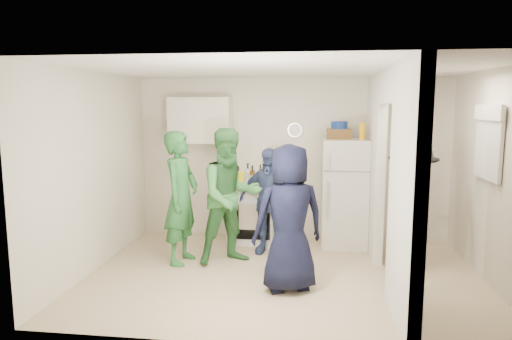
# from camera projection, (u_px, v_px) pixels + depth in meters

# --- Properties ---
(floor) EXTENTS (4.80, 4.80, 0.00)m
(floor) POSITION_uv_depth(u_px,v_px,m) (283.00, 275.00, 5.63)
(floor) COLOR tan
(floor) RESTS_ON ground
(wall_back) EXTENTS (4.80, 0.00, 4.80)m
(wall_back) POSITION_uv_depth(u_px,v_px,m) (291.00, 159.00, 7.12)
(wall_back) COLOR silver
(wall_back) RESTS_ON floor
(wall_front) EXTENTS (4.80, 0.00, 4.80)m
(wall_front) POSITION_uv_depth(u_px,v_px,m) (271.00, 206.00, 3.78)
(wall_front) COLOR silver
(wall_front) RESTS_ON floor
(wall_left) EXTENTS (0.00, 3.40, 3.40)m
(wall_left) POSITION_uv_depth(u_px,v_px,m) (94.00, 172.00, 5.75)
(wall_left) COLOR silver
(wall_left) RESTS_ON floor
(wall_right) EXTENTS (0.00, 3.40, 3.40)m
(wall_right) POSITION_uv_depth(u_px,v_px,m) (496.00, 179.00, 5.16)
(wall_right) COLOR silver
(wall_right) RESTS_ON floor
(ceiling) EXTENTS (4.80, 4.80, 0.00)m
(ceiling) POSITION_uv_depth(u_px,v_px,m) (285.00, 69.00, 5.28)
(ceiling) COLOR white
(ceiling) RESTS_ON wall_back
(partition_pier_back) EXTENTS (0.12, 1.20, 2.50)m
(partition_pier_back) POSITION_uv_depth(u_px,v_px,m) (375.00, 165.00, 6.39)
(partition_pier_back) COLOR silver
(partition_pier_back) RESTS_ON floor
(partition_pier_front) EXTENTS (0.12, 1.20, 2.50)m
(partition_pier_front) POSITION_uv_depth(u_px,v_px,m) (406.00, 196.00, 4.22)
(partition_pier_front) COLOR silver
(partition_pier_front) RESTS_ON floor
(partition_header) EXTENTS (0.12, 1.00, 0.40)m
(partition_header) POSITION_uv_depth(u_px,v_px,m) (391.00, 86.00, 5.16)
(partition_header) COLOR silver
(partition_header) RESTS_ON partition_pier_back
(stove) EXTENTS (0.73, 0.61, 0.87)m
(stove) POSITION_uv_depth(u_px,v_px,m) (252.00, 214.00, 6.99)
(stove) COLOR white
(stove) RESTS_ON floor
(upper_cabinet) EXTENTS (0.95, 0.34, 0.70)m
(upper_cabinet) POSITION_uv_depth(u_px,v_px,m) (200.00, 120.00, 7.04)
(upper_cabinet) COLOR silver
(upper_cabinet) RESTS_ON wall_back
(fridge) EXTENTS (0.65, 0.63, 1.59)m
(fridge) POSITION_uv_depth(u_px,v_px,m) (345.00, 193.00, 6.73)
(fridge) COLOR white
(fridge) RESTS_ON floor
(wicker_basket) EXTENTS (0.35, 0.25, 0.15)m
(wicker_basket) POSITION_uv_depth(u_px,v_px,m) (339.00, 134.00, 6.67)
(wicker_basket) COLOR brown
(wicker_basket) RESTS_ON fridge
(blue_bowl) EXTENTS (0.24, 0.24, 0.11)m
(blue_bowl) POSITION_uv_depth(u_px,v_px,m) (339.00, 125.00, 6.65)
(blue_bowl) COLOR navy
(blue_bowl) RESTS_ON wicker_basket
(yellow_cup_stack_top) EXTENTS (0.09, 0.09, 0.25)m
(yellow_cup_stack_top) POSITION_uv_depth(u_px,v_px,m) (362.00, 131.00, 6.48)
(yellow_cup_stack_top) COLOR yellow
(yellow_cup_stack_top) RESTS_ON fridge
(wall_clock) EXTENTS (0.22, 0.02, 0.22)m
(wall_clock) POSITION_uv_depth(u_px,v_px,m) (295.00, 130.00, 7.03)
(wall_clock) COLOR white
(wall_clock) RESTS_ON wall_back
(spice_shelf) EXTENTS (0.35, 0.08, 0.03)m
(spice_shelf) POSITION_uv_depth(u_px,v_px,m) (291.00, 153.00, 7.06)
(spice_shelf) COLOR olive
(spice_shelf) RESTS_ON wall_back
(nook_window) EXTENTS (0.03, 0.70, 0.80)m
(nook_window) POSITION_uv_depth(u_px,v_px,m) (490.00, 143.00, 5.30)
(nook_window) COLOR black
(nook_window) RESTS_ON wall_right
(nook_window_frame) EXTENTS (0.04, 0.76, 0.86)m
(nook_window_frame) POSITION_uv_depth(u_px,v_px,m) (489.00, 143.00, 5.30)
(nook_window_frame) COLOR white
(nook_window_frame) RESTS_ON wall_right
(nook_valance) EXTENTS (0.04, 0.82, 0.18)m
(nook_valance) POSITION_uv_depth(u_px,v_px,m) (489.00, 112.00, 5.25)
(nook_valance) COLOR white
(nook_valance) RESTS_ON wall_right
(yellow_cup_stack_stove) EXTENTS (0.09, 0.09, 0.25)m
(yellow_cup_stack_stove) POSITION_uv_depth(u_px,v_px,m) (241.00, 180.00, 6.71)
(yellow_cup_stack_stove) COLOR #FFF915
(yellow_cup_stack_stove) RESTS_ON stove
(red_cup) EXTENTS (0.09, 0.09, 0.12)m
(red_cup) POSITION_uv_depth(u_px,v_px,m) (264.00, 184.00, 6.69)
(red_cup) COLOR red
(red_cup) RESTS_ON stove
(person_green_left) EXTENTS (0.51, 0.70, 1.75)m
(person_green_left) POSITION_uv_depth(u_px,v_px,m) (181.00, 198.00, 5.99)
(person_green_left) COLOR #2C6E36
(person_green_left) RESTS_ON floor
(person_green_center) EXTENTS (1.09, 1.03, 1.79)m
(person_green_center) POSITION_uv_depth(u_px,v_px,m) (230.00, 196.00, 5.99)
(person_green_center) COLOR #438A3D
(person_green_center) RESTS_ON floor
(person_denim) EXTENTS (0.95, 0.59, 1.50)m
(person_denim) POSITION_uv_depth(u_px,v_px,m) (268.00, 201.00, 6.39)
(person_denim) COLOR #364B76
(person_denim) RESTS_ON floor
(person_navy) EXTENTS (0.95, 0.79, 1.67)m
(person_navy) POSITION_uv_depth(u_px,v_px,m) (289.00, 218.00, 5.09)
(person_navy) COLOR black
(person_navy) RESTS_ON floor
(person_nook) EXTENTS (0.74, 1.12, 1.64)m
(person_nook) POSITION_uv_depth(u_px,v_px,m) (411.00, 206.00, 5.74)
(person_nook) COLOR black
(person_nook) RESTS_ON floor
(bottle_a) EXTENTS (0.07, 0.07, 0.29)m
(bottle_a) POSITION_uv_depth(u_px,v_px,m) (235.00, 175.00, 7.04)
(bottle_a) COLOR brown
(bottle_a) RESTS_ON stove
(bottle_b) EXTENTS (0.06, 0.06, 0.31)m
(bottle_b) POSITION_uv_depth(u_px,v_px,m) (238.00, 176.00, 6.84)
(bottle_b) COLOR #174722
(bottle_b) RESTS_ON stove
(bottle_c) EXTENTS (0.08, 0.08, 0.33)m
(bottle_c) POSITION_uv_depth(u_px,v_px,m) (248.00, 174.00, 7.06)
(bottle_c) COLOR silver
(bottle_c) RESTS_ON stove
(bottle_d) EXTENTS (0.07, 0.07, 0.32)m
(bottle_d) POSITION_uv_depth(u_px,v_px,m) (252.00, 176.00, 6.87)
(bottle_d) COLOR #5C3910
(bottle_d) RESTS_ON stove
(bottle_e) EXTENTS (0.06, 0.06, 0.30)m
(bottle_e) POSITION_uv_depth(u_px,v_px,m) (260.00, 174.00, 7.07)
(bottle_e) COLOR silver
(bottle_e) RESTS_ON stove
(bottle_f) EXTENTS (0.07, 0.07, 0.33)m
(bottle_f) POSITION_uv_depth(u_px,v_px,m) (263.00, 175.00, 6.90)
(bottle_f) COLOR #163C15
(bottle_f) RESTS_ON stove
(bottle_g) EXTENTS (0.06, 0.06, 0.27)m
(bottle_g) POSITION_uv_depth(u_px,v_px,m) (268.00, 176.00, 7.03)
(bottle_g) COLOR olive
(bottle_g) RESTS_ON stove
(bottle_h) EXTENTS (0.07, 0.07, 0.30)m
(bottle_h) POSITION_uv_depth(u_px,v_px,m) (231.00, 177.00, 6.81)
(bottle_h) COLOR silver
(bottle_h) RESTS_ON stove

